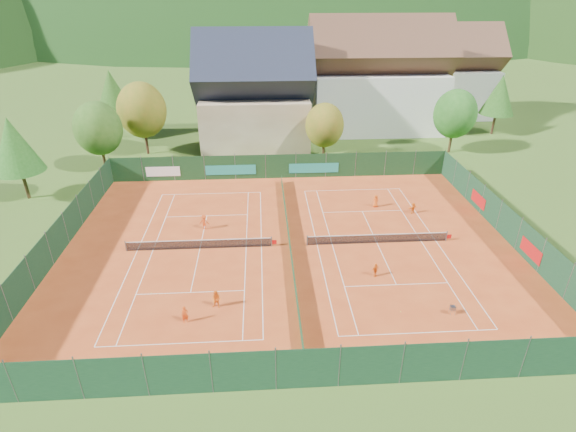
# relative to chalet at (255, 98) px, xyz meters

# --- Properties ---
(ground) EXTENTS (600.00, 600.00, 0.00)m
(ground) POSITION_rel_chalet_xyz_m (3.00, -30.00, -6.64)
(ground) COLOR #34551A
(ground) RESTS_ON ground
(clay_pad) EXTENTS (40.00, 32.00, 0.01)m
(clay_pad) POSITION_rel_chalet_xyz_m (3.00, -30.00, -6.62)
(clay_pad) COLOR #BD461B
(clay_pad) RESTS_ON ground
(court_markings_left) EXTENTS (11.03, 23.83, 0.00)m
(court_markings_left) POSITION_rel_chalet_xyz_m (-5.00, -30.00, -6.61)
(court_markings_left) COLOR white
(court_markings_left) RESTS_ON ground
(court_markings_right) EXTENTS (11.03, 23.83, 0.00)m
(court_markings_right) POSITION_rel_chalet_xyz_m (11.00, -30.00, -6.61)
(court_markings_right) COLOR white
(court_markings_right) RESTS_ON ground
(tennis_net_left) EXTENTS (13.30, 0.10, 1.02)m
(tennis_net_left) POSITION_rel_chalet_xyz_m (-4.85, -30.00, -6.12)
(tennis_net_left) COLOR #59595B
(tennis_net_left) RESTS_ON ground
(tennis_net_right) EXTENTS (13.30, 0.10, 1.02)m
(tennis_net_right) POSITION_rel_chalet_xyz_m (11.15, -30.00, -6.12)
(tennis_net_right) COLOR #59595B
(tennis_net_right) RESTS_ON ground
(court_divider) EXTENTS (0.03, 28.80, 1.00)m
(court_divider) POSITION_rel_chalet_xyz_m (3.00, -30.00, -6.12)
(court_divider) COLOR #153A1F
(court_divider) RESTS_ON ground
(fence_north) EXTENTS (40.00, 0.10, 3.00)m
(fence_north) POSITION_rel_chalet_xyz_m (2.54, -14.01, -5.16)
(fence_north) COLOR #133519
(fence_north) RESTS_ON ground
(fence_south) EXTENTS (40.00, 0.04, 3.00)m
(fence_south) POSITION_rel_chalet_xyz_m (3.00, -46.00, -5.12)
(fence_south) COLOR #143921
(fence_south) RESTS_ON ground
(fence_west) EXTENTS (0.04, 32.00, 3.00)m
(fence_west) POSITION_rel_chalet_xyz_m (-17.00, -30.00, -5.12)
(fence_west) COLOR #12321C
(fence_west) RESTS_ON ground
(fence_east) EXTENTS (0.09, 32.00, 3.00)m
(fence_east) POSITION_rel_chalet_xyz_m (23.00, -29.95, -5.14)
(fence_east) COLOR #143720
(fence_east) RESTS_ON ground
(chalet) EXTENTS (16.20, 12.00, 16.00)m
(chalet) POSITION_rel_chalet_xyz_m (0.00, 0.00, 0.00)
(chalet) COLOR #CBB58F
(chalet) RESTS_ON ground
(hotel_block_a) EXTENTS (21.60, 11.00, 17.25)m
(hotel_block_a) POSITION_rel_chalet_xyz_m (19.00, 6.00, 0.76)
(hotel_block_a) COLOR silver
(hotel_block_a) RESTS_ON ground
(hotel_block_b) EXTENTS (17.28, 10.00, 15.50)m
(hotel_block_b) POSITION_rel_chalet_xyz_m (33.00, 14.00, -0.01)
(hotel_block_b) COLOR silver
(hotel_block_b) RESTS_ON ground
(tree_west_front) EXTENTS (5.72, 5.72, 8.69)m
(tree_west_front) POSITION_rel_chalet_xyz_m (-19.00, -10.00, -1.23)
(tree_west_front) COLOR #49301A
(tree_west_front) RESTS_ON ground
(tree_west_mid) EXTENTS (6.44, 6.44, 9.78)m
(tree_west_mid) POSITION_rel_chalet_xyz_m (-15.00, -4.00, -0.56)
(tree_west_mid) COLOR #452818
(tree_west_mid) RESTS_ON ground
(tree_west_back) EXTENTS (5.60, 5.60, 10.00)m
(tree_west_back) POSITION_rel_chalet_xyz_m (-21.00, 4.00, 0.11)
(tree_west_back) COLOR #492D1A
(tree_west_back) RESTS_ON ground
(tree_center) EXTENTS (5.01, 5.01, 7.60)m
(tree_center) POSITION_rel_chalet_xyz_m (9.00, -8.00, -1.91)
(tree_center) COLOR #412C17
(tree_center) RESTS_ON ground
(tree_east_front) EXTENTS (5.72, 5.72, 8.69)m
(tree_east_front) POSITION_rel_chalet_xyz_m (27.00, -6.00, -1.23)
(tree_east_front) COLOR #443018
(tree_east_front) RESTS_ON ground
(tree_east_mid) EXTENTS (5.04, 5.04, 9.00)m
(tree_east_mid) POSITION_rel_chalet_xyz_m (37.00, 2.00, -0.56)
(tree_east_mid) COLOR #472B19
(tree_east_mid) RESTS_ON ground
(tree_west_side) EXTENTS (5.04, 5.04, 9.00)m
(tree_west_side) POSITION_rel_chalet_xyz_m (-25.00, -18.00, -0.56)
(tree_west_side) COLOR #483219
(tree_west_side) RESTS_ON ground
(tree_east_back) EXTENTS (7.15, 7.15, 10.86)m
(tree_east_back) POSITION_rel_chalet_xyz_m (29.00, 10.00, 0.12)
(tree_east_back) COLOR #412517
(tree_east_back) RESTS_ON ground
(mountain_backdrop) EXTENTS (820.00, 530.00, 242.00)m
(mountain_backdrop) POSITION_rel_chalet_xyz_m (31.54, 203.48, -46.26)
(mountain_backdrop) COLOR black
(mountain_backdrop) RESTS_ON ground
(ball_hopper) EXTENTS (0.34, 0.34, 0.80)m
(ball_hopper) POSITION_rel_chalet_xyz_m (13.95, -40.13, -6.07)
(ball_hopper) COLOR slate
(ball_hopper) RESTS_ON ground
(loose_ball_0) EXTENTS (0.07, 0.07, 0.07)m
(loose_ball_0) POSITION_rel_chalet_xyz_m (-7.97, -36.31, -6.59)
(loose_ball_0) COLOR #CCD833
(loose_ball_0) RESTS_ON ground
(loose_ball_1) EXTENTS (0.07, 0.07, 0.07)m
(loose_ball_1) POSITION_rel_chalet_xyz_m (10.39, -39.65, -6.59)
(loose_ball_1) COLOR #CCD833
(loose_ball_1) RESTS_ON ground
(loose_ball_2) EXTENTS (0.07, 0.07, 0.07)m
(loose_ball_2) POSITION_rel_chalet_xyz_m (7.44, -28.00, -6.59)
(loose_ball_2) COLOR #CCD833
(loose_ball_2) RESTS_ON ground
(loose_ball_3) EXTENTS (0.07, 0.07, 0.07)m
(loose_ball_3) POSITION_rel_chalet_xyz_m (-1.35, -20.71, -6.59)
(loose_ball_3) COLOR #CCD833
(loose_ball_3) RESTS_ON ground
(player_left_near) EXTENTS (0.57, 0.47, 1.34)m
(player_left_near) POSITION_rel_chalet_xyz_m (-4.88, -39.80, -5.95)
(player_left_near) COLOR #D84A13
(player_left_near) RESTS_ON ground
(player_left_mid) EXTENTS (0.83, 0.72, 1.44)m
(player_left_mid) POSITION_rel_chalet_xyz_m (-2.83, -38.32, -5.90)
(player_left_mid) COLOR orange
(player_left_mid) RESTS_ON ground
(player_left_far) EXTENTS (1.03, 0.68, 1.48)m
(player_left_far) POSITION_rel_chalet_xyz_m (-4.93, -26.32, -5.89)
(player_left_far) COLOR #D54313
(player_left_far) RESTS_ON ground
(player_right_near) EXTENTS (0.77, 0.62, 1.22)m
(player_right_near) POSITION_rel_chalet_xyz_m (9.58, -35.14, -6.01)
(player_right_near) COLOR orange
(player_right_near) RESTS_ON ground
(player_right_far_a) EXTENTS (0.72, 0.52, 1.38)m
(player_right_far_a) POSITION_rel_chalet_xyz_m (12.59, -22.59, -5.94)
(player_right_far_a) COLOR #E55614
(player_right_far_a) RESTS_ON ground
(player_right_far_b) EXTENTS (1.14, 0.78, 1.18)m
(player_right_far_b) POSITION_rel_chalet_xyz_m (16.06, -24.32, -6.03)
(player_right_far_b) COLOR orange
(player_right_far_b) RESTS_ON ground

